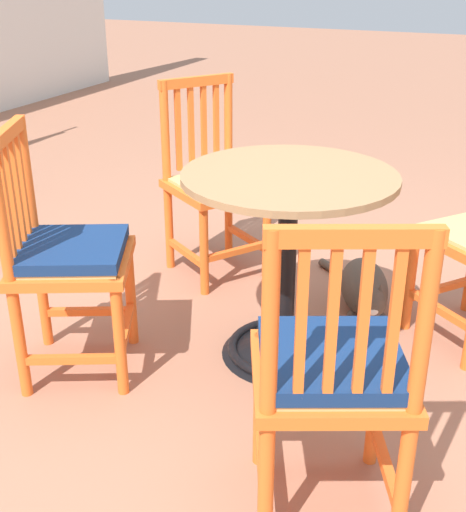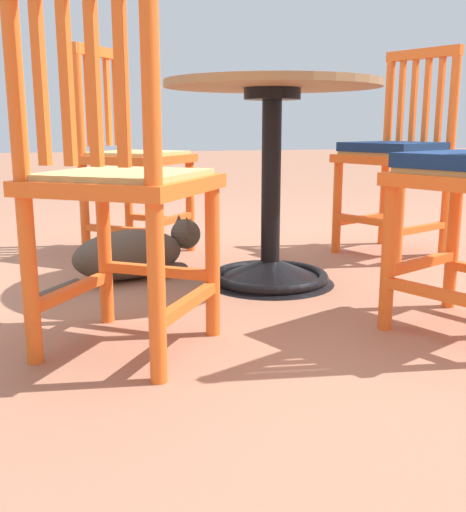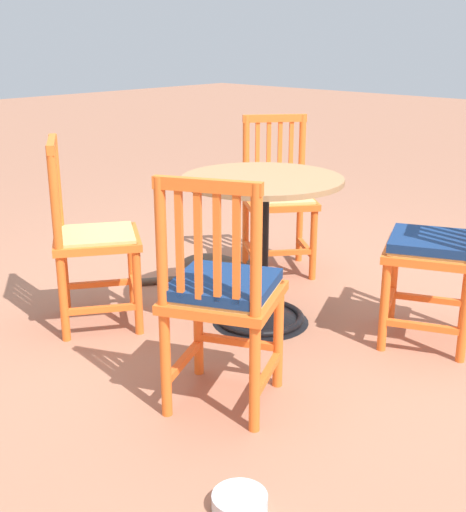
{
  "view_description": "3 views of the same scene",
  "coord_description": "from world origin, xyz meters",
  "views": [
    {
      "loc": [
        -1.99,
        -0.74,
        1.42
      ],
      "look_at": [
        -0.04,
        0.12,
        0.45
      ],
      "focal_mm": 47.07,
      "sensor_mm": 36.0,
      "label": 1
    },
    {
      "loc": [
        0.8,
        2.04,
        0.57
      ],
      "look_at": [
        0.29,
        0.07,
        0.13
      ],
      "focal_mm": 42.01,
      "sensor_mm": 36.0,
      "label": 2
    },
    {
      "loc": [
        -1.87,
        2.29,
        1.36
      ],
      "look_at": [
        0.22,
        0.07,
        0.34
      ],
      "focal_mm": 46.91,
      "sensor_mm": 36.0,
      "label": 3
    }
  ],
  "objects": [
    {
      "name": "pet_water_bowl",
      "position": [
        -0.74,
        1.06,
        0.03
      ],
      "size": [
        0.17,
        0.17,
        0.05
      ],
      "primitive_type": "cylinder",
      "color": "silver",
      "rests_on": "ground_plane"
    },
    {
      "name": "orange_chair_by_planter",
      "position": [
        0.7,
        0.54,
        0.43
      ],
      "size": [
        0.56,
        0.56,
        0.91
      ],
      "color": "orange",
      "rests_on": "ground_plane"
    },
    {
      "name": "tabby_cat",
      "position": [
        0.59,
        -0.23,
        0.1
      ],
      "size": [
        0.64,
        0.47,
        0.23
      ],
      "color": "#4C4238",
      "rests_on": "ground_plane"
    },
    {
      "name": "cafe_table",
      "position": [
        0.12,
        -0.03,
        0.28
      ],
      "size": [
        0.76,
        0.76,
        0.73
      ],
      "color": "black",
      "rests_on": "ground_plane"
    },
    {
      "name": "orange_chair_at_corner",
      "position": [
        0.56,
        -0.68,
        0.43
      ],
      "size": [
        0.56,
        0.56,
        0.91
      ],
      "color": "orange",
      "rests_on": "ground_plane"
    },
    {
      "name": "ground_plane",
      "position": [
        0.0,
        0.0,
        0.0
      ],
      "size": [
        24.0,
        24.0,
        0.0
      ],
      "primitive_type": "plane",
      "color": "#A36B51"
    },
    {
      "name": "orange_chair_tucked_in",
      "position": [
        -0.27,
        0.65,
        0.45
      ],
      "size": [
        0.53,
        0.53,
        0.91
      ],
      "color": "orange",
      "rests_on": "ground_plane"
    },
    {
      "name": "orange_chair_near_fence",
      "position": [
        -0.59,
        -0.4,
        0.45
      ],
      "size": [
        0.53,
        0.53,
        0.91
      ],
      "color": "orange",
      "rests_on": "ground_plane"
    }
  ]
}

